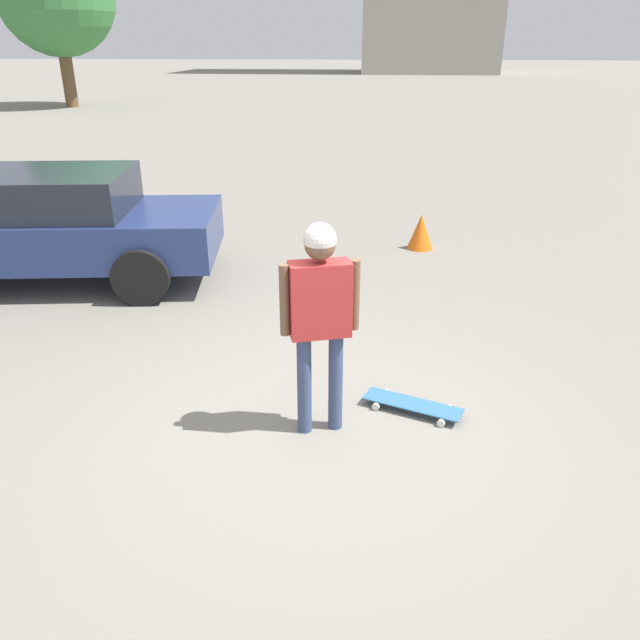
{
  "coord_description": "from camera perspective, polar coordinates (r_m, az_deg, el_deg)",
  "views": [
    {
      "loc": [
        0.39,
        -4.32,
        2.93
      ],
      "look_at": [
        0.0,
        0.0,
        0.98
      ],
      "focal_mm": 35.0,
      "sensor_mm": 36.0,
      "label": 1
    }
  ],
  "objects": [
    {
      "name": "traffic_cone",
      "position": [
        9.73,
        9.19,
        7.99
      ],
      "size": [
        0.39,
        0.39,
        0.54
      ],
      "color": "orange",
      "rests_on": "ground_plane"
    },
    {
      "name": "ground_plane",
      "position": [
        5.23,
        0.0,
        -9.84
      ],
      "size": [
        220.0,
        220.0,
        0.0
      ],
      "primitive_type": "plane",
      "color": "gray"
    },
    {
      "name": "person",
      "position": [
        4.7,
        0.0,
        1.45
      ],
      "size": [
        0.59,
        0.32,
        1.74
      ],
      "rotation": [
        0.0,
        0.0,
        0.29
      ],
      "color": "#38476B",
      "rests_on": "ground_plane"
    },
    {
      "name": "skateboard",
      "position": [
        5.47,
        8.46,
        -7.66
      ],
      "size": [
        0.87,
        0.51,
        0.08
      ],
      "rotation": [
        0.0,
        0.0,
        -3.51
      ],
      "color": "#336693",
      "rests_on": "ground_plane"
    },
    {
      "name": "car_parked_near",
      "position": [
        8.85,
        -23.45,
        7.96
      ],
      "size": [
        4.5,
        2.39,
        1.44
      ],
      "rotation": [
        0.0,
        0.0,
        -3.01
      ],
      "color": "navy",
      "rests_on": "ground_plane"
    }
  ]
}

